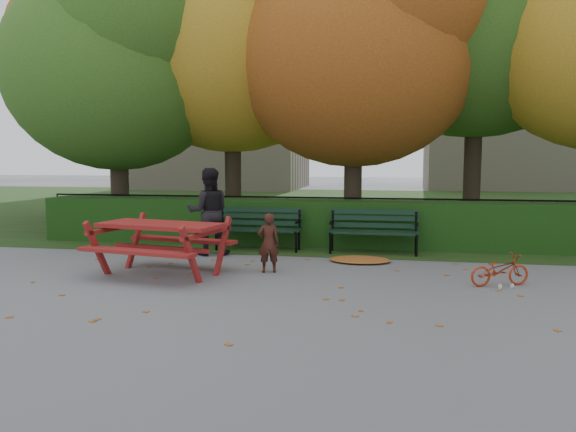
% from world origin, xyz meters
% --- Properties ---
extents(ground, '(90.00, 90.00, 0.00)m').
position_xyz_m(ground, '(0.00, 0.00, 0.00)').
color(ground, slate).
rests_on(ground, ground).
extents(grass_strip, '(90.00, 90.00, 0.00)m').
position_xyz_m(grass_strip, '(0.00, 14.00, 0.01)').
color(grass_strip, '#183512').
rests_on(grass_strip, ground).
extents(building_left, '(10.00, 7.00, 15.00)m').
position_xyz_m(building_left, '(-9.00, 26.00, 7.50)').
color(building_left, tan).
rests_on(building_left, ground).
extents(building_right, '(9.00, 6.00, 12.00)m').
position_xyz_m(building_right, '(8.00, 28.00, 6.00)').
color(building_right, tan).
rests_on(building_right, ground).
extents(hedge, '(13.00, 0.90, 1.00)m').
position_xyz_m(hedge, '(0.00, 4.50, 0.50)').
color(hedge, black).
rests_on(hedge, ground).
extents(iron_fence, '(14.00, 0.04, 1.02)m').
position_xyz_m(iron_fence, '(0.00, 5.30, 0.54)').
color(iron_fence, black).
rests_on(iron_fence, ground).
extents(tree_a, '(5.88, 5.60, 7.48)m').
position_xyz_m(tree_a, '(-5.19, 5.58, 4.52)').
color(tree_a, black).
rests_on(tree_a, ground).
extents(tree_b, '(6.72, 6.40, 8.79)m').
position_xyz_m(tree_b, '(-2.44, 6.75, 5.40)').
color(tree_b, black).
rests_on(tree_b, ground).
extents(tree_c, '(6.30, 6.00, 8.00)m').
position_xyz_m(tree_c, '(0.83, 5.96, 4.82)').
color(tree_c, black).
rests_on(tree_c, ground).
extents(tree_f, '(6.93, 6.60, 9.19)m').
position_xyz_m(tree_f, '(-7.13, 9.24, 5.69)').
color(tree_f, black).
rests_on(tree_f, ground).
extents(bench_left, '(1.80, 0.57, 0.88)m').
position_xyz_m(bench_left, '(-1.30, 3.70, 0.52)').
color(bench_left, black).
rests_on(bench_left, ground).
extents(bench_right, '(1.80, 0.57, 0.88)m').
position_xyz_m(bench_right, '(1.10, 3.70, 0.52)').
color(bench_right, black).
rests_on(bench_right, ground).
extents(picnic_table, '(2.31, 2.00, 0.99)m').
position_xyz_m(picnic_table, '(-2.31, 0.93, 0.68)').
color(picnic_table, maroon).
rests_on(picnic_table, ground).
extents(leaf_pile, '(1.17, 0.83, 0.08)m').
position_xyz_m(leaf_pile, '(0.88, 2.70, 0.04)').
color(leaf_pile, brown).
rests_on(leaf_pile, ground).
extents(leaf_scatter, '(9.00, 5.70, 0.01)m').
position_xyz_m(leaf_scatter, '(0.00, 0.30, 0.01)').
color(leaf_scatter, brown).
rests_on(leaf_scatter, ground).
extents(child, '(0.42, 0.33, 1.01)m').
position_xyz_m(child, '(-0.59, 1.46, 0.51)').
color(child, '#3B1913').
rests_on(child, ground).
extents(adult, '(1.02, 0.91, 1.74)m').
position_xyz_m(adult, '(-2.14, 2.90, 0.87)').
color(adult, black).
rests_on(adult, ground).
extents(bicycle, '(1.00, 0.64, 0.50)m').
position_xyz_m(bicycle, '(3.09, 1.11, 0.25)').
color(bicycle, '#A42A0F').
rests_on(bicycle, ground).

